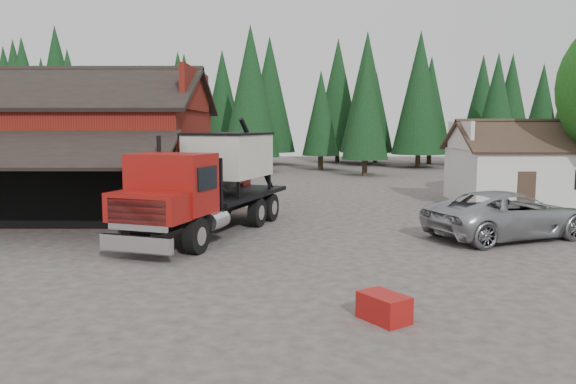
{
  "coord_description": "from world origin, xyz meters",
  "views": [
    {
      "loc": [
        -0.29,
        -17.98,
        4.29
      ],
      "look_at": [
        -0.41,
        2.94,
        1.8
      ],
      "focal_mm": 35.0,
      "sensor_mm": 36.0,
      "label": 1
    }
  ],
  "objects": [
    {
      "name": "near_pine_a",
      "position": [
        -22.0,
        28.0,
        6.39
      ],
      "size": [
        4.4,
        4.4,
        11.4
      ],
      "color": "#382619",
      "rests_on": "ground"
    },
    {
      "name": "red_barn",
      "position": [
        -11.0,
        9.9,
        2.69
      ],
      "size": [
        12.8,
        13.63,
        7.18
      ],
      "color": "maroon",
      "rests_on": "ground"
    },
    {
      "name": "near_pine_d",
      "position": [
        -4.0,
        34.0,
        7.39
      ],
      "size": [
        5.28,
        5.28,
        13.4
      ],
      "color": "#382619",
      "rests_on": "ground"
    },
    {
      "name": "conifer_backdrop",
      "position": [
        0.0,
        42.0,
        0.0
      ],
      "size": [
        76.0,
        16.0,
        16.0
      ],
      "primitive_type": null,
      "color": "black",
      "rests_on": "ground"
    },
    {
      "name": "silver_car",
      "position": [
        8.0,
        3.2,
        0.91
      ],
      "size": [
        7.16,
        5.22,
        1.81
      ],
      "primitive_type": "imported",
      "rotation": [
        0.0,
        0.0,
        1.95
      ],
      "color": "#A7AAAE",
      "rests_on": "ground"
    },
    {
      "name": "feed_truck",
      "position": [
        -3.48,
        4.03,
        2.16
      ],
      "size": [
        5.85,
        10.55,
        4.62
      ],
      "rotation": [
        0.0,
        0.0,
        -0.33
      ],
      "color": "black",
      "rests_on": "ground"
    },
    {
      "name": "ground",
      "position": [
        0.0,
        0.0,
        0.0
      ],
      "size": [
        120.0,
        120.0,
        0.0
      ],
      "primitive_type": "plane",
      "color": "#403732",
      "rests_on": "ground"
    },
    {
      "name": "farmhouse",
      "position": [
        13.0,
        13.0,
        1.67
      ],
      "size": [
        8.6,
        6.42,
        4.65
      ],
      "color": "silver",
      "rests_on": "ground"
    },
    {
      "name": "equip_box",
      "position": [
        1.76,
        -6.0,
        0.3
      ],
      "size": [
        1.2,
        1.3,
        0.6
      ],
      "primitive_type": "cube",
      "rotation": [
        0.0,
        0.0,
        0.6
      ],
      "color": "maroon",
      "rests_on": "ground"
    },
    {
      "name": "near_pine_b",
      "position": [
        6.0,
        30.0,
        5.89
      ],
      "size": [
        3.96,
        3.96,
        10.4
      ],
      "color": "#382619",
      "rests_on": "ground"
    }
  ]
}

